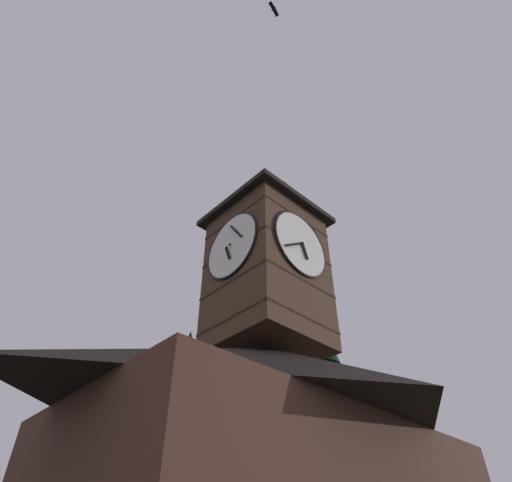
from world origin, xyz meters
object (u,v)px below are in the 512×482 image
at_px(clock_tower, 267,265).
at_px(moon, 132,420).
at_px(building_main, 270,472).
at_px(pine_tree_behind, 176,481).
at_px(flying_bird_high, 274,9).
at_px(pine_tree_aside, 334,467).

xyz_separation_m(clock_tower, moon, (-18.21, -44.26, 6.59)).
bearing_deg(building_main, clock_tower, -134.77).
xyz_separation_m(pine_tree_behind, flying_bird_high, (5.76, 12.35, 15.63)).
bearing_deg(building_main, moon, -112.58).
bearing_deg(moon, pine_tree_aside, 74.00).
height_order(pine_tree_aside, flying_bird_high, flying_bird_high).
distance_m(pine_tree_behind, moon, 43.34).
relative_size(moon, flying_bird_high, 2.75).
bearing_deg(moon, pine_tree_behind, 65.36).
relative_size(pine_tree_behind, flying_bird_high, 17.77).
xyz_separation_m(moon, flying_bird_high, (22.87, 49.65, 1.69)).
bearing_deg(clock_tower, pine_tree_aside, -160.41).
bearing_deg(building_main, pine_tree_aside, -158.72).
distance_m(pine_tree_aside, flying_bird_high, 20.05).
height_order(pine_tree_behind, pine_tree_aside, pine_tree_aside).
relative_size(pine_tree_behind, pine_tree_aside, 0.94).
height_order(clock_tower, moon, moon).
distance_m(clock_tower, moon, 48.31).
height_order(building_main, clock_tower, clock_tower).
relative_size(pine_tree_behind, moon, 6.46).
bearing_deg(clock_tower, flying_bird_high, 49.20).
bearing_deg(clock_tower, moon, -112.37).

